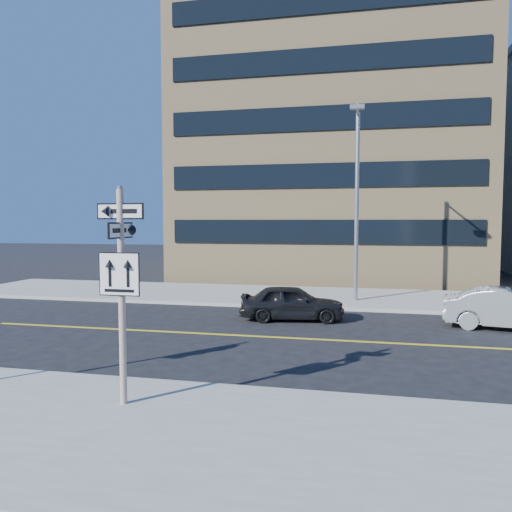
% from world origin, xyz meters
% --- Properties ---
extents(ground, '(120.00, 120.00, 0.00)m').
position_xyz_m(ground, '(0.00, 0.00, 0.00)').
color(ground, black).
rests_on(ground, ground).
extents(sign_pole, '(0.92, 0.92, 4.06)m').
position_xyz_m(sign_pole, '(0.00, -2.51, 2.44)').
color(sign_pole, white).
rests_on(sign_pole, near_sidewalk).
extents(parked_car_a, '(2.06, 3.93, 1.28)m').
position_xyz_m(parked_car_a, '(1.82, 6.80, 0.64)').
color(parked_car_a, black).
rests_on(parked_car_a, ground).
extents(parked_car_b, '(2.10, 4.28, 1.35)m').
position_xyz_m(parked_car_b, '(9.05, 6.75, 0.68)').
color(parked_car_b, gray).
rests_on(parked_car_b, ground).
extents(streetlight_a, '(0.55, 2.25, 8.00)m').
position_xyz_m(streetlight_a, '(4.00, 10.76, 4.76)').
color(streetlight_a, gray).
rests_on(streetlight_a, far_sidewalk).
extents(building_brick, '(18.00, 18.00, 18.00)m').
position_xyz_m(building_brick, '(2.00, 25.00, 9.00)').
color(building_brick, tan).
rests_on(building_brick, ground).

